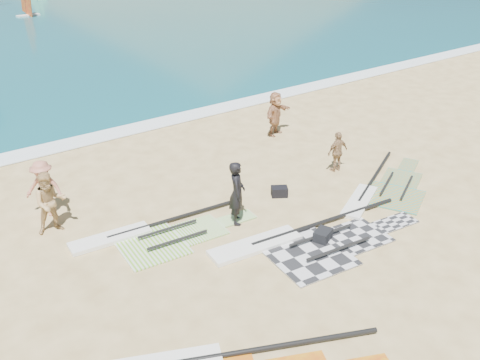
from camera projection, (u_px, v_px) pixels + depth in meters
ground at (326, 270)px, 14.01m from camera, size 300.00×300.00×0.00m
surf_line at (122, 132)px, 22.85m from camera, size 300.00×1.20×0.04m
rig_grey at (304, 242)px, 15.13m from camera, size 6.49×2.90×0.21m
rig_green at (152, 235)px, 15.44m from camera, size 5.53×2.40×0.20m
rig_orange at (381, 191)px, 17.91m from camera, size 5.42×3.60×0.20m
gear_bag_near at (323, 236)px, 15.19m from camera, size 0.66×0.58×0.35m
gear_bag_far at (279, 192)px, 17.64m from camera, size 0.65×0.60×0.32m
person_wetsuit at (237, 193)px, 15.76m from camera, size 0.81×0.87×1.99m
beachgoer_left at (50, 202)px, 15.34m from camera, size 1.01×0.84×1.90m
beachgoer_mid at (44, 188)px, 16.21m from camera, size 1.32×1.29×1.82m
beachgoer_back at (337, 152)px, 19.12m from camera, size 0.90×0.42×1.50m
beachgoer_right at (275, 114)px, 22.24m from camera, size 1.80×1.11×1.85m
windsurfer_centre at (26, 3)px, 48.29m from camera, size 2.08×2.50×3.73m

